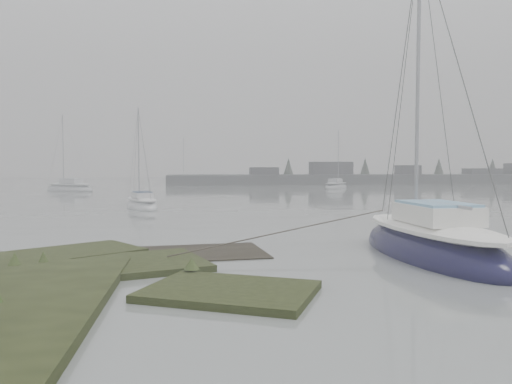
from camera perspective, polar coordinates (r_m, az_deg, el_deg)
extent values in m
plane|color=gray|center=(41.09, -6.81, -0.82)|extent=(160.00, 160.00, 0.00)
cube|color=#4C4F51|center=(77.60, 12.59, 1.39)|extent=(60.00, 8.00, 1.60)
cube|color=#424247|center=(72.73, 0.92, 1.99)|extent=(4.00, 3.00, 2.20)
cube|color=#424247|center=(74.79, 8.53, 2.29)|extent=(6.00, 3.00, 3.00)
cube|color=#424247|center=(78.90, 16.95, 2.05)|extent=(3.00, 3.00, 2.50)
cube|color=#424247|center=(84.52, 24.40, 1.80)|extent=(5.00, 3.00, 2.00)
cone|color=#384238|center=(75.36, 3.72, 2.63)|extent=(2.00, 2.00, 3.50)
cone|color=#384238|center=(78.52, 12.36, 2.58)|extent=(2.00, 2.00, 3.50)
cone|color=#384238|center=(83.30, 20.17, 2.49)|extent=(2.00, 2.00, 3.50)
cone|color=#384238|center=(87.80, 25.40, 2.40)|extent=(2.00, 2.00, 3.50)
ellipsoid|color=black|center=(16.12, 19.29, -6.52)|extent=(2.74, 7.71, 1.86)
ellipsoid|color=white|center=(16.02, 19.34, -3.90)|extent=(2.21, 6.72, 0.52)
cube|color=white|center=(15.68, 19.93, -2.37)|extent=(1.71, 2.67, 0.55)
cube|color=#77A7C9|center=(15.66, 19.95, -1.26)|extent=(1.60, 2.45, 0.09)
cylinder|color=#939399|center=(17.02, 18.02, 12.57)|extent=(0.12, 0.12, 8.73)
cylinder|color=#939399|center=(15.47, 20.34, -1.31)|extent=(0.19, 3.06, 0.10)
ellipsoid|color=silver|center=(32.99, -12.94, -1.68)|extent=(3.19, 5.24, 1.21)
ellipsoid|color=silver|center=(32.95, -12.95, -0.84)|extent=(2.67, 4.53, 0.34)
cube|color=silver|center=(32.72, -12.86, -0.34)|extent=(1.57, 1.96, 0.36)
cube|color=#122548|center=(32.71, -12.87, 0.01)|extent=(1.46, 1.81, 0.06)
cylinder|color=#939399|center=(33.51, -13.27, 4.51)|extent=(0.08, 0.08, 5.69)
cylinder|color=#939399|center=(32.58, -12.81, 0.00)|extent=(0.72, 1.90, 0.06)
ellipsoid|color=silver|center=(57.13, -20.54, 0.20)|extent=(6.37, 5.04, 1.51)
ellipsoid|color=white|center=(57.11, -20.55, 0.81)|extent=(5.47, 4.27, 0.43)
cube|color=white|center=(56.90, -20.37, 1.18)|extent=(2.52, 2.27, 0.44)
cube|color=silver|center=(56.90, -20.38, 1.43)|extent=(2.32, 2.10, 0.07)
cylinder|color=#939399|center=(57.67, -21.19, 4.66)|extent=(0.10, 0.10, 7.12)
cylinder|color=#939399|center=(56.77, -20.25, 1.43)|extent=(2.15, 1.39, 0.08)
ellipsoid|color=#A3A8AE|center=(60.45, 9.12, 0.49)|extent=(4.72, 5.38, 1.32)
ellipsoid|color=silver|center=(60.43, 9.12, 0.99)|extent=(4.01, 4.61, 0.37)
cube|color=silver|center=(60.20, 9.04, 1.29)|extent=(2.06, 2.18, 0.39)
cube|color=silver|center=(60.20, 9.05, 1.50)|extent=(1.90, 2.01, 0.06)
cylinder|color=#939399|center=(61.05, 9.39, 4.17)|extent=(0.09, 0.09, 6.20)
cylinder|color=#939399|center=(60.05, 8.99, 1.50)|extent=(1.38, 1.76, 0.07)
ellipsoid|color=#A2A8AB|center=(72.34, -7.72, 0.91)|extent=(5.24, 2.07, 1.25)
ellipsoid|color=silver|center=(72.32, -7.72, 1.31)|extent=(4.56, 1.68, 0.35)
cube|color=silver|center=(72.33, -7.55, 1.55)|extent=(1.84, 1.23, 0.37)
cube|color=#B6BBC2|center=(72.32, -7.55, 1.72)|extent=(1.69, 1.14, 0.06)
cylinder|color=#939399|center=(72.26, -8.27, 3.83)|extent=(0.08, 0.08, 5.87)
cylinder|color=#939399|center=(72.33, -7.44, 1.72)|extent=(2.05, 0.22, 0.07)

